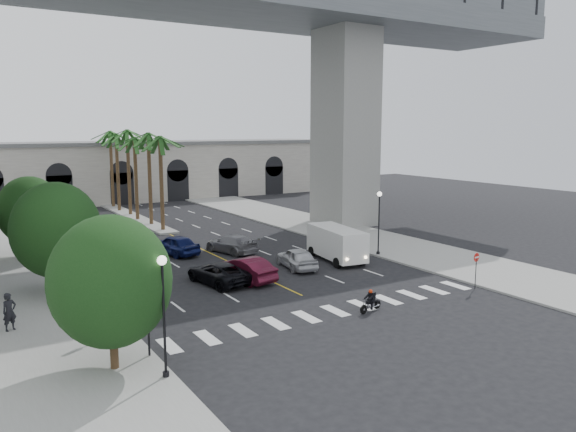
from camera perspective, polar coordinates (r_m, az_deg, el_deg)
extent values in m
plane|color=black|center=(34.17, 3.30, -8.91)|extent=(140.00, 140.00, 0.00)
cube|color=gray|center=(43.05, -25.89, -5.94)|extent=(8.00, 100.00, 0.15)
cube|color=gray|center=(54.54, 7.20, -2.09)|extent=(8.00, 100.00, 0.15)
cube|color=gray|center=(68.05, -15.35, -0.12)|extent=(2.00, 24.00, 0.20)
cube|color=beige|center=(83.97, -18.76, 4.08)|extent=(70.00, 10.00, 8.00)
cube|color=slate|center=(83.75, -18.91, 6.97)|extent=(71.00, 10.50, 0.50)
cube|color=gray|center=(61.21, 5.82, 8.86)|extent=(5.00, 6.00, 20.80)
cube|color=slate|center=(55.29, -5.95, 20.96)|extent=(75.00, 13.00, 2.50)
cylinder|color=#47331E|center=(58.00, -12.73, 3.09)|extent=(0.40, 0.40, 9.50)
cylinder|color=#47331E|center=(61.80, -13.86, 3.53)|extent=(0.40, 0.40, 9.80)
cylinder|color=#47331E|center=(65.54, -15.18, 3.56)|extent=(0.40, 0.40, 9.30)
cylinder|color=#47331E|center=(69.43, -15.87, 4.15)|extent=(0.40, 0.40, 10.10)
cylinder|color=#47331E|center=(73.23, -16.91, 4.14)|extent=(0.40, 0.40, 9.60)
cylinder|color=#47331E|center=(77.16, -17.47, 4.46)|extent=(0.40, 0.40, 9.90)
cylinder|color=#382616|center=(26.01, -17.27, -12.44)|extent=(0.36, 0.36, 2.34)
ellipsoid|color=black|center=(25.13, -17.58, -6.34)|extent=(5.20, 5.20, 5.72)
cylinder|color=#382616|center=(38.19, -22.22, -5.74)|extent=(0.36, 0.36, 2.45)
ellipsoid|color=black|center=(37.57, -22.49, -1.32)|extent=(5.44, 5.44, 5.98)
cylinder|color=#382616|center=(49.82, -24.54, -2.66)|extent=(0.36, 0.36, 2.27)
ellipsoid|color=black|center=(49.38, -24.75, 0.49)|extent=(5.04, 5.04, 5.54)
cylinder|color=black|center=(25.03, -12.29, -15.56)|extent=(0.28, 0.28, 0.36)
cylinder|color=black|center=(24.13, -12.48, -10.32)|extent=(0.11, 0.11, 5.00)
sphere|color=white|center=(23.42, -12.69, -4.42)|extent=(0.40, 0.40, 0.40)
cylinder|color=black|center=(44.44, -21.41, -5.06)|extent=(0.28, 0.28, 0.36)
cylinder|color=black|center=(43.94, -21.59, -2.00)|extent=(0.11, 0.11, 5.00)
sphere|color=white|center=(43.55, -21.78, 1.30)|extent=(0.40, 0.40, 0.40)
cylinder|color=black|center=(47.01, 9.13, -3.80)|extent=(0.28, 0.28, 0.36)
cylinder|color=black|center=(46.54, 9.21, -0.89)|extent=(0.11, 0.11, 5.00)
sphere|color=white|center=(46.17, 9.29, 2.23)|extent=(0.40, 0.40, 0.40)
cylinder|color=black|center=(26.69, -14.02, -10.41)|extent=(0.10, 0.10, 3.50)
cube|color=black|center=(26.23, -14.14, -7.32)|extent=(0.25, 0.18, 0.80)
cylinder|color=black|center=(30.35, -16.35, -8.13)|extent=(0.10, 0.10, 3.50)
cube|color=black|center=(29.95, -16.48, -5.38)|extent=(0.25, 0.18, 0.80)
cylinder|color=black|center=(32.58, 7.68, -9.39)|extent=(0.54, 0.21, 0.54)
cylinder|color=black|center=(33.56, 9.05, -8.86)|extent=(0.54, 0.21, 0.54)
cube|color=silver|center=(33.08, 8.43, -8.99)|extent=(0.41, 0.32, 0.23)
cube|color=black|center=(32.90, 8.29, -8.62)|extent=(0.52, 0.30, 0.18)
cube|color=black|center=(33.22, 8.72, -8.53)|extent=(0.44, 0.30, 0.11)
cylinder|color=black|center=(32.57, 7.92, -8.44)|extent=(0.14, 0.49, 0.03)
cube|color=black|center=(32.96, 8.51, -8.04)|extent=(0.30, 0.38, 0.47)
cube|color=black|center=(33.06, 8.67, -7.91)|extent=(0.18, 0.29, 0.34)
sphere|color=#B7290C|center=(32.78, 8.39, -7.58)|extent=(0.23, 0.23, 0.23)
imported|color=#B6B8BC|center=(42.26, 0.91, -4.29)|extent=(2.64, 4.89, 1.58)
imported|color=#480E1F|center=(38.93, -4.42, -5.40)|extent=(2.76, 5.34, 1.68)
imported|color=black|center=(38.50, -7.08, -5.77)|extent=(3.24, 5.58, 1.46)
imported|color=slate|center=(47.69, -5.75, -2.82)|extent=(3.38, 5.65, 1.54)
imported|color=#111A51|center=(47.61, -11.42, -2.88)|extent=(3.26, 5.32, 1.69)
cube|color=silver|center=(44.69, 4.95, -2.67)|extent=(3.16, 6.46, 2.29)
cube|color=black|center=(42.14, 6.85, -3.01)|extent=(2.14, 0.59, 0.97)
cylinder|color=black|center=(42.56, 5.03, -4.76)|extent=(0.43, 0.84, 0.80)
cylinder|color=black|center=(43.61, 7.56, -4.47)|extent=(0.43, 0.84, 0.80)
cylinder|color=black|center=(46.33, 2.46, -3.60)|extent=(0.43, 0.84, 0.80)
cylinder|color=black|center=(47.30, 4.84, -3.36)|extent=(0.43, 0.84, 0.80)
imported|color=black|center=(32.49, -26.45, -8.71)|extent=(0.85, 0.72, 1.98)
imported|color=black|center=(34.03, -21.43, -7.99)|extent=(0.90, 0.80, 1.54)
cylinder|color=black|center=(38.86, 18.54, -5.34)|extent=(0.06, 0.06, 2.37)
cylinder|color=red|center=(38.65, 18.61, -3.99)|extent=(0.59, 0.12, 0.59)
cube|color=silver|center=(38.65, 18.61, -3.99)|extent=(0.45, 0.09, 0.10)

